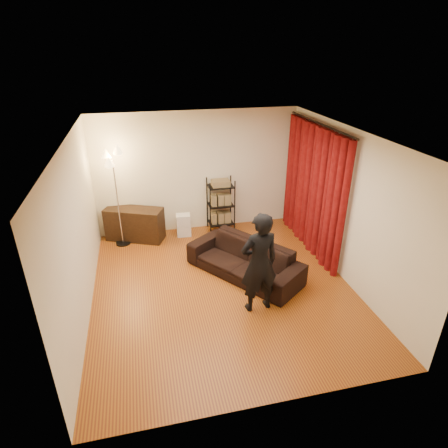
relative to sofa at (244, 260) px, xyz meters
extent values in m
plane|color=#9C5714|center=(-0.49, -0.30, -0.32)|extent=(5.00, 5.00, 0.00)
plane|color=white|center=(-0.49, -0.30, 2.38)|extent=(5.00, 5.00, 0.00)
plane|color=beige|center=(-0.49, 2.20, 1.03)|extent=(5.00, 0.00, 5.00)
plane|color=beige|center=(-0.49, -2.80, 1.03)|extent=(5.00, 0.00, 5.00)
plane|color=beige|center=(-2.74, -0.30, 1.03)|extent=(0.00, 5.00, 5.00)
plane|color=beige|center=(1.76, -0.30, 1.03)|extent=(0.00, 5.00, 5.00)
cylinder|color=black|center=(1.66, 0.82, 2.26)|extent=(0.04, 2.65, 0.04)
imported|color=black|center=(0.00, 0.00, 0.00)|extent=(2.00, 2.27, 0.64)
imported|color=black|center=(-0.06, -1.00, 0.53)|extent=(0.67, 0.48, 1.71)
cube|color=black|center=(-1.96, 1.92, 0.04)|extent=(1.32, 0.92, 0.72)
camera|label=1|loc=(-1.71, -5.72, 3.63)|focal=30.00mm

